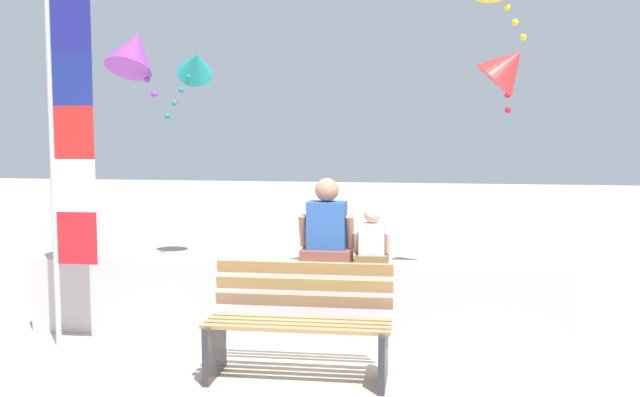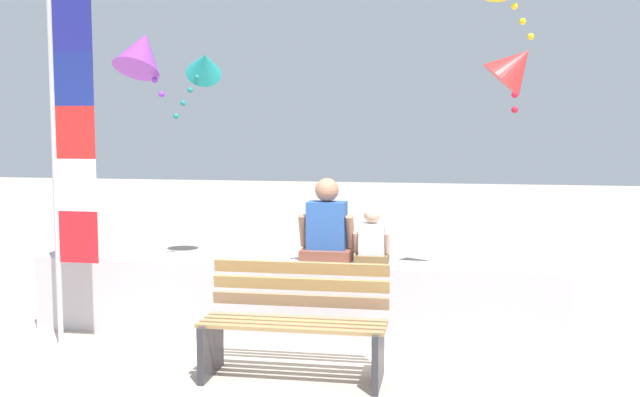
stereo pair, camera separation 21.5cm
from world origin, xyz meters
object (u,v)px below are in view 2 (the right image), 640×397
(park_bench, at_px, (295,326))
(person_child, at_px, (372,242))
(person_adult, at_px, (327,229))
(kite_purple, at_px, (141,52))
(flag_banner, at_px, (68,148))
(kite_red, at_px, (515,66))
(kite_teal, at_px, (204,65))

(park_bench, distance_m, person_child, 1.36)
(person_adult, height_order, kite_purple, kite_purple)
(person_child, bearing_deg, park_bench, -112.27)
(park_bench, distance_m, kite_purple, 4.96)
(park_bench, xyz_separation_m, person_child, (0.48, 1.16, 0.51))
(person_adult, distance_m, kite_purple, 3.98)
(person_adult, xyz_separation_m, flag_banner, (-2.22, -0.67, 0.77))
(kite_red, bearing_deg, person_child, -118.61)
(kite_purple, bearing_deg, person_child, -34.24)
(kite_purple, height_order, kite_teal, kite_purple)
(person_adult, height_order, flag_banner, flag_banner)
(park_bench, bearing_deg, person_adult, 87.35)
(kite_teal, bearing_deg, person_child, -50.00)
(person_child, relative_size, flag_banner, 0.17)
(flag_banner, xyz_separation_m, kite_teal, (-0.09, 3.92, 1.04))
(person_adult, bearing_deg, person_child, 0.05)
(kite_teal, bearing_deg, kite_purple, -112.30)
(kite_red, distance_m, kite_teal, 4.21)
(kite_teal, bearing_deg, kite_red, -8.66)
(flag_banner, bearing_deg, kite_teal, 91.27)
(park_bench, bearing_deg, kite_red, 63.27)
(kite_red, xyz_separation_m, kite_purple, (-4.61, -0.46, 0.20))
(park_bench, relative_size, person_child, 2.80)
(person_adult, bearing_deg, kite_purple, 141.86)
(park_bench, height_order, person_child, person_child)
(flag_banner, bearing_deg, person_child, 14.21)
(flag_banner, bearing_deg, person_adult, 16.76)
(park_bench, xyz_separation_m, kite_red, (1.91, 3.78, 2.30))
(person_adult, relative_size, kite_red, 0.83)
(kite_red, xyz_separation_m, kite_teal, (-4.16, 0.63, 0.12))
(park_bench, relative_size, person_adult, 1.85)
(person_child, distance_m, kite_purple, 4.33)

